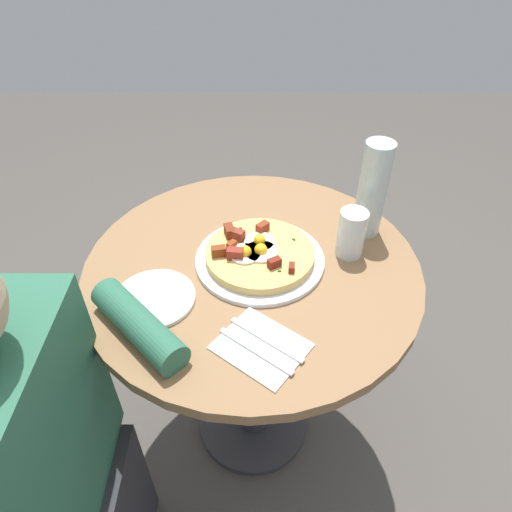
{
  "coord_description": "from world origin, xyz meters",
  "views": [
    {
      "loc": [
        0.84,
        0.01,
        1.51
      ],
      "look_at": [
        -0.0,
        0.01,
        0.77
      ],
      "focal_mm": 32.44,
      "sensor_mm": 36.0,
      "label": 1
    }
  ],
  "objects_px": {
    "bread_plate": "(155,298)",
    "water_bottle": "(372,190)",
    "pizza_plate": "(260,259)",
    "water_glass": "(351,233)",
    "fork": "(256,351)",
    "knife": "(266,339)",
    "breakfast_pizza": "(258,253)",
    "dining_table": "(253,313)",
    "salt_shaker": "(167,357)",
    "person_seated": "(49,479)"
  },
  "relations": [
    {
      "from": "water_glass",
      "to": "person_seated",
      "type": "bearing_deg",
      "value": -55.8
    },
    {
      "from": "person_seated",
      "to": "bread_plate",
      "type": "height_order",
      "value": "person_seated"
    },
    {
      "from": "breakfast_pizza",
      "to": "fork",
      "type": "distance_m",
      "value": 0.28
    },
    {
      "from": "bread_plate",
      "to": "salt_shaker",
      "type": "distance_m",
      "value": 0.18
    },
    {
      "from": "water_bottle",
      "to": "water_glass",
      "type": "bearing_deg",
      "value": -31.71
    },
    {
      "from": "pizza_plate",
      "to": "water_glass",
      "type": "bearing_deg",
      "value": 98.3
    },
    {
      "from": "salt_shaker",
      "to": "bread_plate",
      "type": "bearing_deg",
      "value": -161.92
    },
    {
      "from": "person_seated",
      "to": "fork",
      "type": "xyz_separation_m",
      "value": [
        -0.14,
        0.44,
        0.25
      ]
    },
    {
      "from": "bread_plate",
      "to": "water_glass",
      "type": "height_order",
      "value": "water_glass"
    },
    {
      "from": "person_seated",
      "to": "water_bottle",
      "type": "relative_size",
      "value": 4.46
    },
    {
      "from": "pizza_plate",
      "to": "bread_plate",
      "type": "height_order",
      "value": "pizza_plate"
    },
    {
      "from": "pizza_plate",
      "to": "salt_shaker",
      "type": "xyz_separation_m",
      "value": [
        0.31,
        -0.18,
        0.02
      ]
    },
    {
      "from": "person_seated",
      "to": "breakfast_pizza",
      "type": "height_order",
      "value": "person_seated"
    },
    {
      "from": "pizza_plate",
      "to": "knife",
      "type": "distance_m",
      "value": 0.25
    },
    {
      "from": "dining_table",
      "to": "pizza_plate",
      "type": "xyz_separation_m",
      "value": [
        -0.01,
        0.02,
        0.19
      ]
    },
    {
      "from": "dining_table",
      "to": "bread_plate",
      "type": "height_order",
      "value": "bread_plate"
    },
    {
      "from": "pizza_plate",
      "to": "water_bottle",
      "type": "relative_size",
      "value": 1.24
    },
    {
      "from": "pizza_plate",
      "to": "breakfast_pizza",
      "type": "xyz_separation_m",
      "value": [
        -0.0,
        -0.0,
        0.02
      ]
    },
    {
      "from": "dining_table",
      "to": "bread_plate",
      "type": "relative_size",
      "value": 4.5
    },
    {
      "from": "dining_table",
      "to": "breakfast_pizza",
      "type": "bearing_deg",
      "value": 119.79
    },
    {
      "from": "knife",
      "to": "dining_table",
      "type": "bearing_deg",
      "value": 134.67
    },
    {
      "from": "bread_plate",
      "to": "water_glass",
      "type": "xyz_separation_m",
      "value": [
        -0.16,
        0.46,
        0.06
      ]
    },
    {
      "from": "knife",
      "to": "water_glass",
      "type": "xyz_separation_m",
      "value": [
        -0.28,
        0.21,
        0.06
      ]
    },
    {
      "from": "fork",
      "to": "water_bottle",
      "type": "bearing_deg",
      "value": 91.56
    },
    {
      "from": "dining_table",
      "to": "fork",
      "type": "height_order",
      "value": "fork"
    },
    {
      "from": "salt_shaker",
      "to": "pizza_plate",
      "type": "bearing_deg",
      "value": 149.72
    },
    {
      "from": "person_seated",
      "to": "pizza_plate",
      "type": "xyz_separation_m",
      "value": [
        -0.42,
        0.45,
        0.25
      ]
    },
    {
      "from": "fork",
      "to": "knife",
      "type": "bearing_deg",
      "value": 90.0
    },
    {
      "from": "pizza_plate",
      "to": "knife",
      "type": "relative_size",
      "value": 1.75
    },
    {
      "from": "dining_table",
      "to": "salt_shaker",
      "type": "xyz_separation_m",
      "value": [
        0.3,
        -0.16,
        0.2
      ]
    },
    {
      "from": "water_glass",
      "to": "water_bottle",
      "type": "relative_size",
      "value": 0.49
    },
    {
      "from": "dining_table",
      "to": "breakfast_pizza",
      "type": "relative_size",
      "value": 3.09
    },
    {
      "from": "dining_table",
      "to": "water_bottle",
      "type": "height_order",
      "value": "water_bottle"
    },
    {
      "from": "person_seated",
      "to": "water_bottle",
      "type": "xyz_separation_m",
      "value": [
        -0.55,
        0.73,
        0.37
      ]
    },
    {
      "from": "water_bottle",
      "to": "salt_shaker",
      "type": "bearing_deg",
      "value": -46.72
    },
    {
      "from": "bread_plate",
      "to": "knife",
      "type": "relative_size",
      "value": 1.01
    },
    {
      "from": "water_bottle",
      "to": "pizza_plate",
      "type": "bearing_deg",
      "value": -65.89
    },
    {
      "from": "bread_plate",
      "to": "water_bottle",
      "type": "height_order",
      "value": "water_bottle"
    },
    {
      "from": "person_seated",
      "to": "knife",
      "type": "height_order",
      "value": "person_seated"
    },
    {
      "from": "salt_shaker",
      "to": "breakfast_pizza",
      "type": "bearing_deg",
      "value": 150.34
    },
    {
      "from": "bread_plate",
      "to": "water_bottle",
      "type": "distance_m",
      "value": 0.59
    },
    {
      "from": "knife",
      "to": "pizza_plate",
      "type": "bearing_deg",
      "value": 130.13
    },
    {
      "from": "person_seated",
      "to": "water_bottle",
      "type": "height_order",
      "value": "person_seated"
    },
    {
      "from": "bread_plate",
      "to": "water_bottle",
      "type": "xyz_separation_m",
      "value": [
        -0.26,
        0.51,
        0.12
      ]
    },
    {
      "from": "dining_table",
      "to": "fork",
      "type": "relative_size",
      "value": 4.56
    },
    {
      "from": "bread_plate",
      "to": "fork",
      "type": "relative_size",
      "value": 1.01
    },
    {
      "from": "knife",
      "to": "water_bottle",
      "type": "bearing_deg",
      "value": 91.69
    },
    {
      "from": "fork",
      "to": "pizza_plate",
      "type": "bearing_deg",
      "value": 125.34
    },
    {
      "from": "breakfast_pizza",
      "to": "water_bottle",
      "type": "bearing_deg",
      "value": 113.67
    },
    {
      "from": "dining_table",
      "to": "knife",
      "type": "xyz_separation_m",
      "value": [
        0.24,
        0.03,
        0.19
      ]
    }
  ]
}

